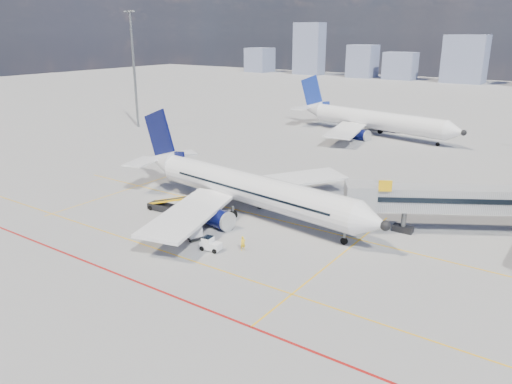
% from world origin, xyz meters
% --- Properties ---
extents(ground, '(420.00, 420.00, 0.00)m').
position_xyz_m(ground, '(0.00, 0.00, 0.00)').
color(ground, gray).
rests_on(ground, ground).
extents(apron_markings, '(90.00, 35.12, 0.01)m').
position_xyz_m(apron_markings, '(-0.58, -3.91, 0.01)').
color(apron_markings, '#E8A80C').
rests_on(apron_markings, ground).
extents(jet_bridge, '(23.55, 15.78, 6.30)m').
position_xyz_m(jet_bridge, '(23.51, 16.91, 3.74)').
color(jet_bridge, '#9A9DA3').
rests_on(jet_bridge, ground).
extents(floodlight_mast_nw, '(3.20, 0.61, 25.45)m').
position_xyz_m(floodlight_mast_nw, '(-55.00, 40.00, 13.59)').
color(floodlight_mast_nw, slate).
rests_on(floodlight_mast_nw, ground).
extents(main_aircraft, '(38.34, 33.32, 11.23)m').
position_xyz_m(main_aircraft, '(-1.29, 7.82, 3.22)').
color(main_aircraft, white).
rests_on(main_aircraft, ground).
extents(second_aircraft, '(40.22, 34.68, 11.84)m').
position_xyz_m(second_aircraft, '(-7.15, 61.93, 3.22)').
color(second_aircraft, white).
rests_on(second_aircraft, ground).
extents(baggage_tug, '(2.17, 1.48, 1.42)m').
position_xyz_m(baggage_tug, '(2.59, -3.09, 0.68)').
color(baggage_tug, white).
rests_on(baggage_tug, ground).
extents(cargo_dolly, '(3.75, 2.54, 1.89)m').
position_xyz_m(cargo_dolly, '(-1.45, -1.73, 1.03)').
color(cargo_dolly, black).
rests_on(cargo_dolly, ground).
extents(belt_loader, '(6.32, 1.97, 2.55)m').
position_xyz_m(belt_loader, '(-9.28, 2.61, 0.66)').
color(belt_loader, black).
rests_on(belt_loader, ground).
extents(ramp_worker, '(0.59, 0.66, 1.51)m').
position_xyz_m(ramp_worker, '(5.36, -1.23, 0.75)').
color(ramp_worker, yellow).
rests_on(ramp_worker, ground).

